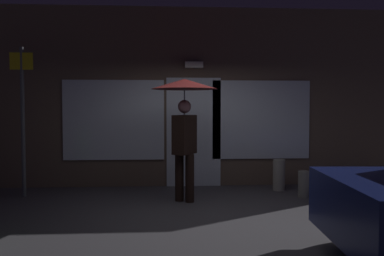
{
  "coord_description": "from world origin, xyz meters",
  "views": [
    {
      "loc": [
        -0.59,
        -6.25,
        1.58
      ],
      "look_at": [
        -0.13,
        0.77,
        1.25
      ],
      "focal_mm": 39.05,
      "sensor_mm": 36.0,
      "label": 1
    }
  ],
  "objects_px": {
    "street_sign_post": "(23,113)",
    "sidewalk_bollard_2": "(304,184)",
    "person_with_umbrella": "(184,106)",
    "sidewalk_bollard": "(279,175)"
  },
  "relations": [
    {
      "from": "street_sign_post",
      "to": "sidewalk_bollard_2",
      "type": "relative_size",
      "value": 5.69
    },
    {
      "from": "person_with_umbrella",
      "to": "street_sign_post",
      "type": "xyz_separation_m",
      "value": [
        -2.85,
        0.57,
        -0.12
      ]
    },
    {
      "from": "sidewalk_bollard",
      "to": "person_with_umbrella",
      "type": "bearing_deg",
      "value": -155.71
    },
    {
      "from": "street_sign_post",
      "to": "sidewalk_bollard_2",
      "type": "distance_m",
      "value": 5.16
    },
    {
      "from": "person_with_umbrella",
      "to": "street_sign_post",
      "type": "relative_size",
      "value": 0.78
    },
    {
      "from": "person_with_umbrella",
      "to": "sidewalk_bollard",
      "type": "bearing_deg",
      "value": -34.27
    },
    {
      "from": "sidewalk_bollard",
      "to": "sidewalk_bollard_2",
      "type": "xyz_separation_m",
      "value": [
        0.27,
        -0.65,
        -0.06
      ]
    },
    {
      "from": "person_with_umbrella",
      "to": "street_sign_post",
      "type": "height_order",
      "value": "street_sign_post"
    },
    {
      "from": "street_sign_post",
      "to": "sidewalk_bollard",
      "type": "distance_m",
      "value": 4.88
    },
    {
      "from": "sidewalk_bollard",
      "to": "sidewalk_bollard_2",
      "type": "relative_size",
      "value": 1.27
    }
  ]
}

